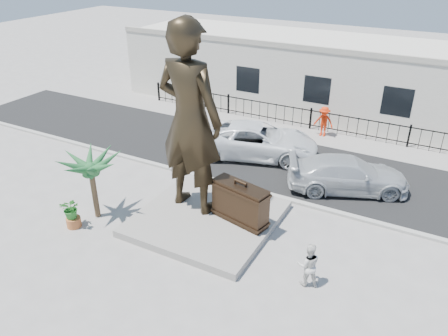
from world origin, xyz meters
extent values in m
plane|color=#9E9991|center=(0.00, 0.00, 0.00)|extent=(100.00, 100.00, 0.00)
cube|color=black|center=(0.00, 8.00, 0.01)|extent=(40.00, 7.00, 0.01)
cube|color=#A5A399|center=(0.00, 4.50, 0.06)|extent=(40.00, 0.25, 0.12)
cube|color=#9E9991|center=(0.00, 12.00, 0.01)|extent=(40.00, 2.50, 0.02)
cube|color=gray|center=(-0.50, 1.50, 0.15)|extent=(5.20, 5.20, 0.30)
cube|color=black|center=(0.00, 12.80, 0.60)|extent=(22.00, 0.10, 1.20)
cube|color=silver|center=(0.00, 17.00, 2.20)|extent=(28.00, 7.00, 4.40)
imported|color=#2C2316|center=(-1.39, 1.89, 4.05)|extent=(2.88, 2.02, 7.50)
cube|color=black|center=(0.82, 1.77, 1.10)|extent=(2.36, 1.21, 1.59)
imported|color=silver|center=(4.17, -0.06, 0.78)|extent=(0.94, 0.86, 1.56)
imported|color=white|center=(-1.28, 7.94, 0.87)|extent=(6.76, 4.53, 1.72)
imported|color=#B8BBBD|center=(3.75, 6.65, 0.78)|extent=(5.70, 4.10, 1.53)
imported|color=red|center=(0.98, 12.10, 0.89)|extent=(1.15, 0.70, 1.74)
cylinder|color=#B15F2F|center=(-4.92, -1.28, 0.20)|extent=(0.56, 0.56, 0.40)
imported|color=#277124|center=(-4.92, -1.28, 0.83)|extent=(0.92, 0.84, 0.86)
camera|label=1|loc=(6.98, -10.95, 9.95)|focal=35.00mm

